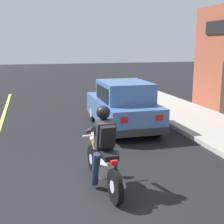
# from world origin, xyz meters

# --- Properties ---
(ground_plane) EXTENTS (80.00, 80.00, 0.00)m
(ground_plane) POSITION_xyz_m (0.00, 0.00, 0.00)
(ground_plane) COLOR black
(sidewalk_curb) EXTENTS (2.60, 22.00, 0.14)m
(sidewalk_curb) POSITION_xyz_m (5.00, 3.00, 0.07)
(sidewalk_curb) COLOR #9E9B93
(sidewalk_curb) RESTS_ON ground
(motorcycle_with_rider) EXTENTS (0.58, 2.02, 1.62)m
(motorcycle_with_rider) POSITION_xyz_m (0.52, 0.37, 0.68)
(motorcycle_with_rider) COLOR black
(motorcycle_with_rider) RESTS_ON ground
(car_hatchback) EXTENTS (1.65, 3.79, 1.57)m
(car_hatchback) POSITION_xyz_m (2.14, 4.40, 0.77)
(car_hatchback) COLOR black
(car_hatchback) RESTS_ON ground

